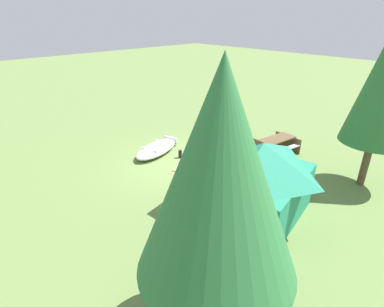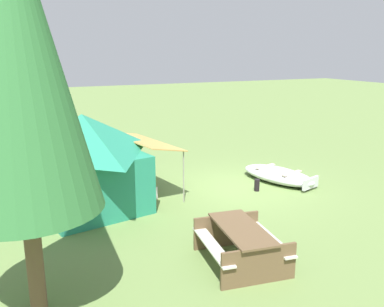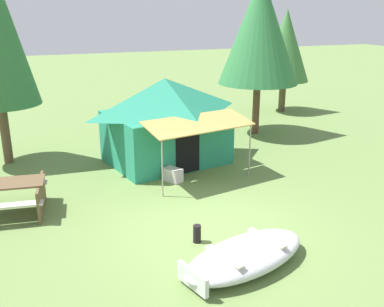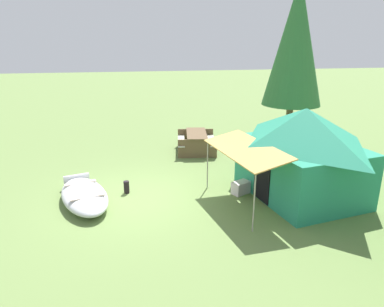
{
  "view_description": "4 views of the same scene",
  "coord_description": "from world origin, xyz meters",
  "px_view_note": "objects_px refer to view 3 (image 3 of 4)",
  "views": [
    {
      "loc": [
        7.8,
        9.04,
        6.1
      ],
      "look_at": [
        0.34,
        1.2,
        1.02
      ],
      "focal_mm": 28.42,
      "sensor_mm": 36.0,
      "label": 1
    },
    {
      "loc": [
        -10.5,
        6.4,
        4.16
      ],
      "look_at": [
        0.79,
        1.16,
        1.06
      ],
      "focal_mm": 38.68,
      "sensor_mm": 36.0,
      "label": 2
    },
    {
      "loc": [
        -3.42,
        -7.71,
        4.45
      ],
      "look_at": [
        0.12,
        1.36,
        1.25
      ],
      "focal_mm": 41.2,
      "sensor_mm": 36.0,
      "label": 3
    },
    {
      "loc": [
        9.38,
        -0.23,
        4.37
      ],
      "look_at": [
        0.07,
        1.42,
        1.29
      ],
      "focal_mm": 33.49,
      "sensor_mm": 36.0,
      "label": 4
    }
  ],
  "objects_px": {
    "pine_tree_back_left": "(285,46)",
    "pine_tree_back_right": "(260,30)",
    "picnic_table": "(3,194)",
    "cooler_box": "(173,175)",
    "fuel_can": "(197,234)",
    "beached_rowboat": "(245,255)",
    "canvas_cabin_tent": "(166,119)"
  },
  "relations": [
    {
      "from": "pine_tree_back_left",
      "to": "pine_tree_back_right",
      "type": "height_order",
      "value": "pine_tree_back_right"
    },
    {
      "from": "picnic_table",
      "to": "cooler_box",
      "type": "xyz_separation_m",
      "value": [
        4.21,
        0.53,
        -0.3
      ]
    },
    {
      "from": "pine_tree_back_left",
      "to": "picnic_table",
      "type": "bearing_deg",
      "value": -149.42
    },
    {
      "from": "fuel_can",
      "to": "pine_tree_back_left",
      "type": "xyz_separation_m",
      "value": [
        8.07,
        9.66,
        2.73
      ]
    },
    {
      "from": "beached_rowboat",
      "to": "fuel_can",
      "type": "relative_size",
      "value": 7.82
    },
    {
      "from": "fuel_can",
      "to": "pine_tree_back_right",
      "type": "relative_size",
      "value": 0.06
    },
    {
      "from": "cooler_box",
      "to": "pine_tree_back_right",
      "type": "distance_m",
      "value": 6.69
    },
    {
      "from": "fuel_can",
      "to": "pine_tree_back_left",
      "type": "height_order",
      "value": "pine_tree_back_left"
    },
    {
      "from": "beached_rowboat",
      "to": "picnic_table",
      "type": "relative_size",
      "value": 1.44
    },
    {
      "from": "canvas_cabin_tent",
      "to": "cooler_box",
      "type": "height_order",
      "value": "canvas_cabin_tent"
    },
    {
      "from": "beached_rowboat",
      "to": "fuel_can",
      "type": "distance_m",
      "value": 1.24
    },
    {
      "from": "canvas_cabin_tent",
      "to": "cooler_box",
      "type": "xyz_separation_m",
      "value": [
        -0.36,
        -1.63,
        -1.14
      ]
    },
    {
      "from": "beached_rowboat",
      "to": "fuel_can",
      "type": "bearing_deg",
      "value": 112.62
    },
    {
      "from": "canvas_cabin_tent",
      "to": "pine_tree_back_left",
      "type": "relative_size",
      "value": 0.96
    },
    {
      "from": "beached_rowboat",
      "to": "pine_tree_back_left",
      "type": "xyz_separation_m",
      "value": [
        7.59,
        10.8,
        2.68
      ]
    },
    {
      "from": "fuel_can",
      "to": "picnic_table",
      "type": "bearing_deg",
      "value": 142.39
    },
    {
      "from": "cooler_box",
      "to": "canvas_cabin_tent",
      "type": "bearing_deg",
      "value": 77.56
    },
    {
      "from": "canvas_cabin_tent",
      "to": "fuel_can",
      "type": "relative_size",
      "value": 11.68
    },
    {
      "from": "fuel_can",
      "to": "cooler_box",
      "type": "bearing_deg",
      "value": 79.38
    },
    {
      "from": "cooler_box",
      "to": "pine_tree_back_left",
      "type": "relative_size",
      "value": 0.12
    },
    {
      "from": "pine_tree_back_left",
      "to": "beached_rowboat",
      "type": "bearing_deg",
      "value": -125.11
    },
    {
      "from": "picnic_table",
      "to": "fuel_can",
      "type": "height_order",
      "value": "picnic_table"
    },
    {
      "from": "canvas_cabin_tent",
      "to": "cooler_box",
      "type": "distance_m",
      "value": 2.02
    },
    {
      "from": "cooler_box",
      "to": "pine_tree_back_right",
      "type": "xyz_separation_m",
      "value": [
        4.47,
        3.47,
        3.57
      ]
    },
    {
      "from": "picnic_table",
      "to": "cooler_box",
      "type": "distance_m",
      "value": 4.25
    },
    {
      "from": "picnic_table",
      "to": "pine_tree_back_right",
      "type": "xyz_separation_m",
      "value": [
        8.68,
        4.0,
        3.27
      ]
    },
    {
      "from": "fuel_can",
      "to": "pine_tree_back_left",
      "type": "relative_size",
      "value": 0.08
    },
    {
      "from": "beached_rowboat",
      "to": "pine_tree_back_right",
      "type": "distance_m",
      "value": 9.81
    },
    {
      "from": "cooler_box",
      "to": "pine_tree_back_right",
      "type": "bearing_deg",
      "value": 37.82
    },
    {
      "from": "canvas_cabin_tent",
      "to": "pine_tree_back_left",
      "type": "xyz_separation_m",
      "value": [
        7.09,
        4.73,
        1.59
      ]
    },
    {
      "from": "fuel_can",
      "to": "pine_tree_back_right",
      "type": "distance_m",
      "value": 9.19
    },
    {
      "from": "fuel_can",
      "to": "pine_tree_back_left",
      "type": "distance_m",
      "value": 12.88
    }
  ]
}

